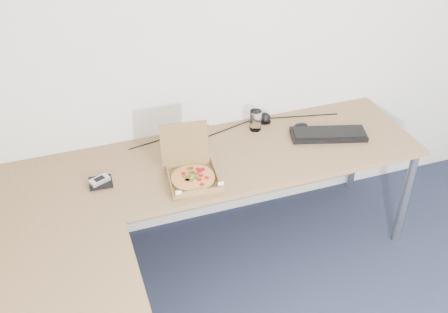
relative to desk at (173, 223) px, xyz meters
name	(u,v)px	position (x,y,z in m)	size (l,w,h in m)	color
desk	(173,223)	(0.00, 0.00, 0.00)	(2.50, 2.20, 0.73)	olive
pizza_box	(192,175)	(0.18, 0.28, 0.06)	(0.26, 0.31, 0.27)	olive
drinking_glass	(255,120)	(0.70, 0.64, 0.09)	(0.07, 0.07, 0.13)	white
keyboard	(328,134)	(1.09, 0.42, 0.04)	(0.46, 0.16, 0.03)	black
mouse	(301,126)	(0.97, 0.56, 0.05)	(0.09, 0.06, 0.03)	black
wallet	(101,182)	(-0.30, 0.40, 0.04)	(0.12, 0.10, 0.02)	black
phone	(100,180)	(-0.30, 0.40, 0.06)	(0.11, 0.06, 0.02)	#B2B5BA
dome_speaker	(265,117)	(0.79, 0.71, 0.06)	(0.08, 0.08, 0.07)	black
cable_bundle	(231,128)	(0.56, 0.71, 0.03)	(0.66, 0.04, 0.01)	black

